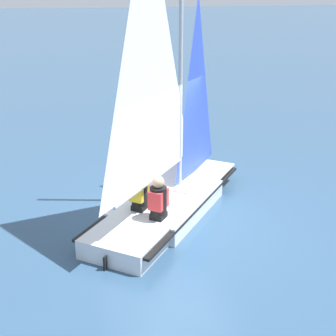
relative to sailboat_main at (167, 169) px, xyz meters
The scene contains 4 objects.
ground_plane 0.95m from the sailboat_main, 135.44° to the right, with size 260.00×260.00×0.00m, color #2D4C6B.
sailboat_main is the anchor object (origin of this frame).
sailor_helm 0.83m from the sailboat_main, 27.89° to the left, with size 0.42×0.42×1.16m.
sailor_crew 1.01m from the sailboat_main, 60.64° to the left, with size 0.42×0.42×1.16m.
Camera 1 is at (2.95, 8.06, 4.20)m, focal length 50.00 mm.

